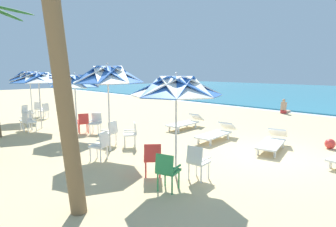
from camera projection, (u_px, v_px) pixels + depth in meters
The scene contains 25 objects.
ground_plane at pixel (267, 156), 8.76m from camera, with size 80.00×80.00×0.00m, color #D3B784.
beach_umbrella_0 at pixel (176, 87), 6.67m from camera, with size 2.23×2.23×2.61m.
plastic_chair_0 at pixel (167, 169), 6.11m from camera, with size 0.56×0.58×0.87m.
plastic_chair_1 at pixel (197, 160), 6.74m from camera, with size 0.50×0.52×0.87m.
plastic_chair_2 at pixel (153, 157), 6.97m from camera, with size 0.63×0.63×0.87m.
beach_umbrella_1 at pixel (108, 75), 8.87m from camera, with size 2.29×2.29×2.89m.
plastic_chair_3 at pixel (100, 144), 8.22m from camera, with size 0.61×0.59×0.87m.
plastic_chair_4 at pixel (132, 133), 9.76m from camera, with size 0.61×0.63×0.87m.
plastic_chair_5 at pixel (110, 131), 9.97m from camera, with size 0.56×0.54×0.87m.
beach_umbrella_2 at pixel (75, 82), 11.21m from camera, with size 1.98×1.98×2.57m.
plastic_chair_6 at pixel (96, 122), 11.85m from camera, with size 0.63×0.63×0.87m.
plastic_chair_7 at pixel (83, 122), 11.83m from camera, with size 0.58×0.56×0.87m.
beach_umbrella_3 at pixel (38, 78), 12.63m from camera, with size 2.45×2.45×2.65m.
plastic_chair_8 at pixel (27, 119), 12.55m from camera, with size 0.47×0.49×0.87m.
plastic_chair_9 at pixel (28, 121), 12.04m from camera, with size 0.50×0.53×0.87m.
beach_umbrella_4 at pixel (30, 77), 15.10m from camera, with size 2.09×2.09×2.69m.
plastic_chair_10 at pixel (27, 112), 14.59m from camera, with size 0.63×0.62×0.87m.
plastic_chair_11 at pixel (39, 108), 16.14m from camera, with size 0.60×0.62×0.87m.
plastic_chair_12 at pixel (44, 110), 15.53m from camera, with size 0.60×0.58×0.87m.
sun_lounger_1 at pixel (272, 142), 9.38m from camera, with size 1.12×2.23×0.62m.
sun_lounger_2 at pixel (216, 133), 10.67m from camera, with size 0.83×2.20×0.62m.
sun_lounger_3 at pixel (186, 123), 12.84m from camera, with size 0.80×2.19×0.62m.
palm_tree_1 at pixel (58, 29), 4.61m from camera, with size 2.61×3.06×5.51m.
beach_ball at pixel (330, 144), 9.53m from camera, with size 0.34×0.34×0.34m, color red.
beachgoer_seated at pixel (285, 109), 17.54m from camera, with size 0.30×0.93×0.92m.
Camera 1 is at (3.94, -8.11, 2.64)m, focal length 29.81 mm.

